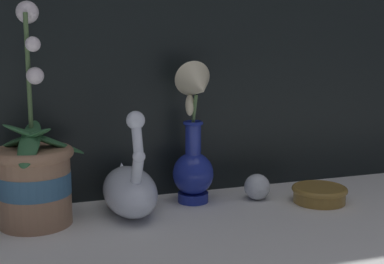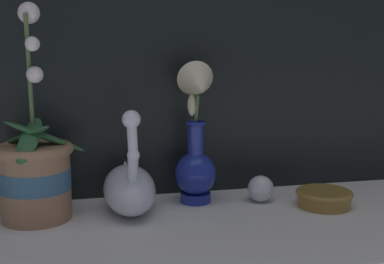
{
  "view_description": "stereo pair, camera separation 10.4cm",
  "coord_description": "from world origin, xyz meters",
  "px_view_note": "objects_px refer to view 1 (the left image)",
  "views": [
    {
      "loc": [
        -0.32,
        -0.86,
        0.35
      ],
      "look_at": [
        0.01,
        0.12,
        0.16
      ],
      "focal_mm": 50.0,
      "sensor_mm": 36.0,
      "label": 1
    },
    {
      "loc": [
        -0.22,
        -0.89,
        0.35
      ],
      "look_at": [
        0.01,
        0.12,
        0.16
      ],
      "focal_mm": 50.0,
      "sensor_mm": 36.0,
      "label": 2
    }
  ],
  "objects_px": {
    "blue_vase": "(195,144)",
    "orchid_potted_plant": "(34,176)",
    "swan_figurine": "(130,188)",
    "glass_sphere": "(257,187)",
    "amber_dish": "(319,193)"
  },
  "relations": [
    {
      "from": "blue_vase",
      "to": "swan_figurine",
      "type": "bearing_deg",
      "value": -169.62
    },
    {
      "from": "swan_figurine",
      "to": "blue_vase",
      "type": "xyz_separation_m",
      "value": [
        0.14,
        0.03,
        0.07
      ]
    },
    {
      "from": "amber_dish",
      "to": "blue_vase",
      "type": "bearing_deg",
      "value": 162.96
    },
    {
      "from": "swan_figurine",
      "to": "blue_vase",
      "type": "distance_m",
      "value": 0.16
    },
    {
      "from": "orchid_potted_plant",
      "to": "amber_dish",
      "type": "bearing_deg",
      "value": -5.06
    },
    {
      "from": "orchid_potted_plant",
      "to": "swan_figurine",
      "type": "relative_size",
      "value": 1.9
    },
    {
      "from": "orchid_potted_plant",
      "to": "blue_vase",
      "type": "bearing_deg",
      "value": 4.73
    },
    {
      "from": "blue_vase",
      "to": "orchid_potted_plant",
      "type": "bearing_deg",
      "value": -175.27
    },
    {
      "from": "glass_sphere",
      "to": "amber_dish",
      "type": "xyz_separation_m",
      "value": [
        0.12,
        -0.06,
        -0.01
      ]
    },
    {
      "from": "orchid_potted_plant",
      "to": "blue_vase",
      "type": "relative_size",
      "value": 1.37
    },
    {
      "from": "swan_figurine",
      "to": "glass_sphere",
      "type": "bearing_deg",
      "value": 1.48
    },
    {
      "from": "glass_sphere",
      "to": "amber_dish",
      "type": "relative_size",
      "value": 0.48
    },
    {
      "from": "swan_figurine",
      "to": "amber_dish",
      "type": "distance_m",
      "value": 0.4
    },
    {
      "from": "orchid_potted_plant",
      "to": "blue_vase",
      "type": "height_order",
      "value": "orchid_potted_plant"
    },
    {
      "from": "blue_vase",
      "to": "glass_sphere",
      "type": "height_order",
      "value": "blue_vase"
    }
  ]
}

